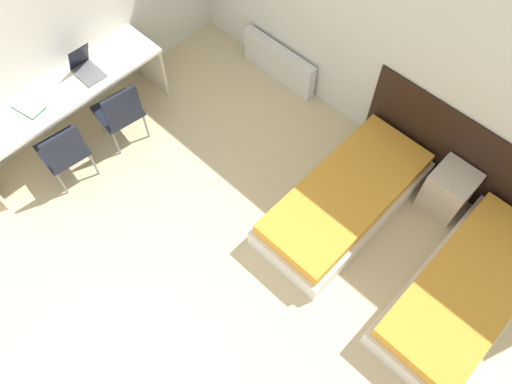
{
  "coord_description": "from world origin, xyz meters",
  "views": [
    {
      "loc": [
        1.72,
        0.38,
        4.72
      ],
      "look_at": [
        0.0,
        2.16,
        0.55
      ],
      "focal_mm": 35.0,
      "sensor_mm": 36.0,
      "label": 1
    }
  ],
  "objects_px": {
    "bed_near_door": "(465,292)",
    "bed_near_window": "(345,200)",
    "chair_near_laptop": "(120,111)",
    "chair_near_notebook": "(64,150)",
    "nightstand": "(448,190)",
    "laptop": "(85,67)"
  },
  "relations": [
    {
      "from": "bed_near_door",
      "to": "chair_near_laptop",
      "type": "relative_size",
      "value": 2.27
    },
    {
      "from": "chair_near_notebook",
      "to": "bed_near_window",
      "type": "bearing_deg",
      "value": 42.22
    },
    {
      "from": "bed_near_window",
      "to": "nightstand",
      "type": "relative_size",
      "value": 3.61
    },
    {
      "from": "bed_near_window",
      "to": "chair_near_laptop",
      "type": "height_order",
      "value": "chair_near_laptop"
    },
    {
      "from": "bed_near_door",
      "to": "bed_near_window",
      "type": "bearing_deg",
      "value": 180.0
    },
    {
      "from": "nightstand",
      "to": "chair_near_laptop",
      "type": "bearing_deg",
      "value": -150.39
    },
    {
      "from": "chair_near_laptop",
      "to": "laptop",
      "type": "height_order",
      "value": "laptop"
    },
    {
      "from": "chair_near_laptop",
      "to": "chair_near_notebook",
      "type": "distance_m",
      "value": 0.74
    },
    {
      "from": "chair_near_notebook",
      "to": "chair_near_laptop",
      "type": "bearing_deg",
      "value": 96.65
    },
    {
      "from": "bed_near_window",
      "to": "chair_near_laptop",
      "type": "xyz_separation_m",
      "value": [
        -2.41,
        -0.99,
        0.29
      ]
    },
    {
      "from": "nightstand",
      "to": "chair_near_notebook",
      "type": "distance_m",
      "value": 4.02
    },
    {
      "from": "bed_near_door",
      "to": "laptop",
      "type": "distance_m",
      "value": 4.48
    },
    {
      "from": "chair_near_laptop",
      "to": "laptop",
      "type": "distance_m",
      "value": 0.57
    },
    {
      "from": "bed_near_door",
      "to": "chair_near_laptop",
      "type": "height_order",
      "value": "chair_near_laptop"
    },
    {
      "from": "bed_near_window",
      "to": "laptop",
      "type": "height_order",
      "value": "laptop"
    },
    {
      "from": "chair_near_laptop",
      "to": "nightstand",
      "type": "bearing_deg",
      "value": 37.46
    },
    {
      "from": "bed_near_window",
      "to": "chair_near_notebook",
      "type": "bearing_deg",
      "value": -144.41
    },
    {
      "from": "bed_near_window",
      "to": "bed_near_door",
      "type": "distance_m",
      "value": 1.45
    },
    {
      "from": "chair_near_laptop",
      "to": "bed_near_window",
      "type": "bearing_deg",
      "value": 30.15
    },
    {
      "from": "nightstand",
      "to": "chair_near_laptop",
      "type": "xyz_separation_m",
      "value": [
        -3.13,
        -1.78,
        0.21
      ]
    },
    {
      "from": "laptop",
      "to": "chair_near_notebook",
      "type": "bearing_deg",
      "value": -56.49
    },
    {
      "from": "bed_near_door",
      "to": "chair_near_notebook",
      "type": "height_order",
      "value": "chair_near_notebook"
    }
  ]
}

